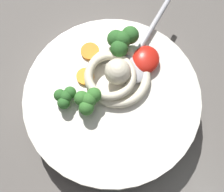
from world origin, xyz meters
The scene contains 10 objects.
table_slab centered at (0.00, 0.00, 1.36)cm, with size 139.82×139.82×2.72cm, color #5B5651.
soup_bowl centered at (-0.53, 1.00, 5.42)cm, with size 26.07×26.07×5.22cm.
noodle_pile centered at (-3.27, 0.78, 9.29)cm, with size 10.69×10.48×4.30cm.
soup_spoon centered at (-6.37, 2.16, 8.75)cm, with size 17.53×6.74×1.60cm.
chili_sauce_dollop centered at (-7.21, 4.05, 8.96)cm, with size 4.50×4.05×2.03cm, color red.
broccoli_floret_far centered at (1.81, -1.73, 10.01)cm, with size 4.16×3.58×3.29cm.
broccoli_floret_center centered at (2.22, -5.00, 9.65)cm, with size 3.45×2.96×2.72cm.
broccoli_floret_beside_noodles centered at (-8.23, 0.18, 10.49)cm, with size 5.14×4.43×4.07cm.
carrot_slice_beside_chili centered at (-2.09, -3.66, 8.23)cm, with size 2.64×2.64×0.58cm, color orange.
carrot_slice_extra_a centered at (-6.22, -4.40, 8.23)cm, with size 2.83×2.83×0.56cm, color orange.
Camera 1 is at (13.22, 5.53, 49.59)cm, focal length 48.72 mm.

